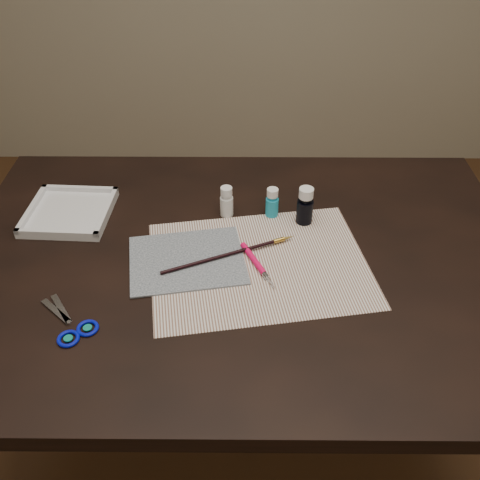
{
  "coord_description": "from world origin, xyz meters",
  "views": [
    {
      "loc": [
        0.01,
        -0.92,
        1.54
      ],
      "look_at": [
        0.0,
        0.0,
        0.8
      ],
      "focal_mm": 40.0,
      "sensor_mm": 36.0,
      "label": 1
    }
  ],
  "objects_px": {
    "palette_tray": "(69,212)",
    "scissors": "(63,320)",
    "paint_bottle_white": "(227,201)",
    "paper": "(259,264)",
    "paint_bottle_navy": "(305,206)",
    "paint_bottle_cyan": "(272,202)",
    "canvas": "(187,260)"
  },
  "relations": [
    {
      "from": "canvas",
      "to": "paint_bottle_white",
      "type": "height_order",
      "value": "paint_bottle_white"
    },
    {
      "from": "paper",
      "to": "paint_bottle_white",
      "type": "distance_m",
      "value": 0.21
    },
    {
      "from": "paper",
      "to": "palette_tray",
      "type": "distance_m",
      "value": 0.5
    },
    {
      "from": "canvas",
      "to": "paint_bottle_white",
      "type": "relative_size",
      "value": 3.18
    },
    {
      "from": "paint_bottle_cyan",
      "to": "scissors",
      "type": "bearing_deg",
      "value": -139.9
    },
    {
      "from": "paint_bottle_cyan",
      "to": "paint_bottle_navy",
      "type": "distance_m",
      "value": 0.08
    },
    {
      "from": "canvas",
      "to": "paint_bottle_cyan",
      "type": "distance_m",
      "value": 0.27
    },
    {
      "from": "paint_bottle_white",
      "to": "scissors",
      "type": "bearing_deg",
      "value": -131.04
    },
    {
      "from": "paint_bottle_cyan",
      "to": "paper",
      "type": "bearing_deg",
      "value": -100.69
    },
    {
      "from": "palette_tray",
      "to": "paint_bottle_white",
      "type": "bearing_deg",
      "value": 1.06
    },
    {
      "from": "palette_tray",
      "to": "paint_bottle_navy",
      "type": "bearing_deg",
      "value": -2.21
    },
    {
      "from": "paint_bottle_white",
      "to": "scissors",
      "type": "relative_size",
      "value": 0.48
    },
    {
      "from": "paint_bottle_navy",
      "to": "palette_tray",
      "type": "xyz_separation_m",
      "value": [
        -0.58,
        0.02,
        -0.04
      ]
    },
    {
      "from": "paint_bottle_navy",
      "to": "paint_bottle_white",
      "type": "bearing_deg",
      "value": 171.12
    },
    {
      "from": "canvas",
      "to": "paint_bottle_navy",
      "type": "xyz_separation_m",
      "value": [
        0.27,
        0.15,
        0.04
      ]
    },
    {
      "from": "canvas",
      "to": "paint_bottle_navy",
      "type": "distance_m",
      "value": 0.31
    },
    {
      "from": "paper",
      "to": "canvas",
      "type": "relative_size",
      "value": 1.88
    },
    {
      "from": "palette_tray",
      "to": "paper",
      "type": "bearing_deg",
      "value": -21.12
    },
    {
      "from": "paint_bottle_cyan",
      "to": "scissors",
      "type": "distance_m",
      "value": 0.56
    },
    {
      "from": "paint_bottle_navy",
      "to": "palette_tray",
      "type": "bearing_deg",
      "value": 177.79
    },
    {
      "from": "scissors",
      "to": "paint_bottle_navy",
      "type": "bearing_deg",
      "value": -104.95
    },
    {
      "from": "paint_bottle_white",
      "to": "scissors",
      "type": "height_order",
      "value": "paint_bottle_white"
    },
    {
      "from": "paper",
      "to": "canvas",
      "type": "height_order",
      "value": "canvas"
    },
    {
      "from": "paper",
      "to": "paint_bottle_cyan",
      "type": "height_order",
      "value": "paint_bottle_cyan"
    },
    {
      "from": "paper",
      "to": "palette_tray",
      "type": "bearing_deg",
      "value": 158.88
    },
    {
      "from": "canvas",
      "to": "paint_bottle_navy",
      "type": "bearing_deg",
      "value": 28.55
    },
    {
      "from": "paper",
      "to": "palette_tray",
      "type": "height_order",
      "value": "palette_tray"
    },
    {
      "from": "paper",
      "to": "paint_bottle_cyan",
      "type": "xyz_separation_m",
      "value": [
        0.04,
        0.19,
        0.04
      ]
    },
    {
      "from": "paint_bottle_white",
      "to": "palette_tray",
      "type": "height_order",
      "value": "paint_bottle_white"
    },
    {
      "from": "palette_tray",
      "to": "scissors",
      "type": "bearing_deg",
      "value": -77.84
    },
    {
      "from": "paint_bottle_white",
      "to": "paint_bottle_navy",
      "type": "distance_m",
      "value": 0.19
    },
    {
      "from": "scissors",
      "to": "palette_tray",
      "type": "height_order",
      "value": "palette_tray"
    }
  ]
}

